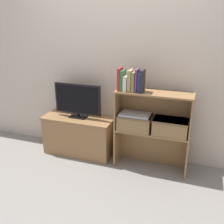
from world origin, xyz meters
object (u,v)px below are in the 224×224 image
(book_ivory, at_px, (126,83))
(laptop, at_px, (135,114))
(storage_basket_left, at_px, (135,121))
(book_forest, at_px, (123,80))
(book_tan, at_px, (130,81))
(book_olive, at_px, (134,82))
(book_crimson, at_px, (120,79))
(book_charcoal, at_px, (143,81))
(tv_stand, at_px, (79,135))
(book_plum, at_px, (137,80))
(storage_basket_right, at_px, (170,126))
(tv, at_px, (78,100))
(book_navy, at_px, (140,82))

(book_ivory, height_order, laptop, book_ivory)
(storage_basket_left, bearing_deg, book_forest, -172.53)
(book_ivory, height_order, storage_basket_left, book_ivory)
(book_tan, height_order, book_olive, book_tan)
(book_crimson, bearing_deg, book_forest, 0.00)
(book_olive, relative_size, book_charcoal, 0.90)
(book_forest, bearing_deg, book_olive, 0.00)
(tv_stand, bearing_deg, book_plum, -6.35)
(tv_stand, relative_size, book_plum, 3.66)
(book_tan, relative_size, book_charcoal, 0.96)
(storage_basket_left, xyz_separation_m, storage_basket_right, (0.41, 0.00, 0.00))
(tv, bearing_deg, book_olive, -6.52)
(book_crimson, relative_size, book_plum, 1.01)
(laptop, bearing_deg, book_crimson, -173.86)
(book_olive, bearing_deg, storage_basket_right, 2.62)
(book_navy, xyz_separation_m, storage_basket_left, (-0.04, 0.02, -0.48))
(book_plum, height_order, book_navy, book_plum)
(book_crimson, bearing_deg, book_navy, 0.00)
(tv, distance_m, book_charcoal, 0.91)
(book_forest, height_order, book_olive, book_forest)
(tv, distance_m, book_crimson, 0.68)
(book_crimson, xyz_separation_m, book_forest, (0.03, 0.00, -0.01))
(storage_basket_left, relative_size, laptop, 1.12)
(book_ivory, relative_size, book_navy, 0.81)
(tv_stand, height_order, book_crimson, book_crimson)
(storage_basket_right, bearing_deg, storage_basket_left, 180.00)
(tv_stand, distance_m, book_ivory, 1.03)
(book_olive, distance_m, laptop, 0.39)
(book_ivory, height_order, book_navy, book_navy)
(tv_stand, distance_m, book_plum, 1.14)
(book_crimson, bearing_deg, book_plum, -0.00)
(book_plum, height_order, laptop, book_plum)
(book_navy, bearing_deg, laptop, 154.97)
(book_tan, bearing_deg, storage_basket_left, 17.35)
(book_ivory, xyz_separation_m, book_olive, (0.09, 0.00, 0.03))
(book_olive, distance_m, storage_basket_right, 0.65)
(book_olive, relative_size, laptop, 0.63)
(storage_basket_left, xyz_separation_m, laptop, (-0.00, -0.00, 0.09))
(book_ivory, height_order, book_olive, book_olive)
(tv_stand, xyz_separation_m, book_navy, (0.81, -0.09, 0.81))
(tv, bearing_deg, book_charcoal, -5.80)
(tv_stand, relative_size, book_tan, 3.89)
(book_ivory, relative_size, book_charcoal, 0.69)
(book_crimson, bearing_deg, book_charcoal, 0.00)
(book_crimson, height_order, book_charcoal, book_crimson)
(book_forest, bearing_deg, storage_basket_right, 2.00)
(tv_stand, bearing_deg, book_forest, -8.03)
(laptop, bearing_deg, book_plum, -53.51)
(book_ivory, relative_size, book_olive, 0.77)
(book_olive, bearing_deg, book_crimson, 180.00)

